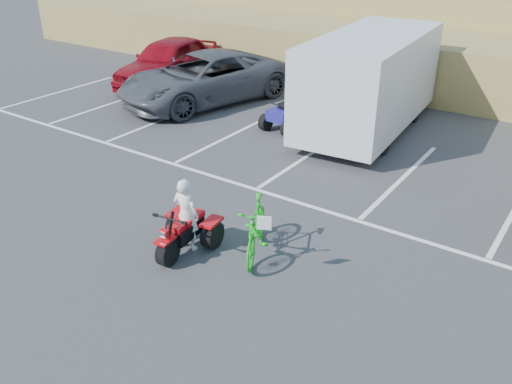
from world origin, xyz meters
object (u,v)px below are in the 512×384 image
Objects in this scene: green_dirt_bike at (256,228)px; grey_pickup at (203,78)px; red_car at (169,61)px; rider at (186,214)px; quad_atv_blue at (286,129)px; cargo_trailer at (370,80)px; quad_atv_green at (355,128)px; red_trike_atv at (184,251)px.

grey_pickup is (-7.09, 7.03, 0.28)m from green_dirt_bike.
red_car is at bearing 115.23° from green_dirt_bike.
quad_atv_blue is (-1.97, 6.92, -0.76)m from rider.
red_car is 8.61m from cargo_trailer.
rider is 1.04× the size of quad_atv_blue.
cargo_trailer is 4.39× the size of quad_atv_blue.
rider is at bearing -178.90° from green_dirt_bike.
cargo_trailer reaches higher than grey_pickup.
grey_pickup is at bearing -59.52° from rider.
green_dirt_bike is at bearing -63.35° from quad_atv_green.
grey_pickup is 1.18× the size of red_car.
red_car is at bearing -167.60° from quad_atv_green.
red_car is 3.60× the size of quad_atv_blue.
cargo_trailer is at bearing 19.27° from quad_atv_green.
rider is 12.12m from red_car.
rider is at bearing -68.24° from quad_atv_blue.
red_car is at bearing -52.73° from rider.
rider reaches higher than quad_atv_green.
red_trike_atv is at bearing -55.33° from red_car.
cargo_trailer is 2.91m from quad_atv_blue.
grey_pickup is 0.96× the size of cargo_trailer.
cargo_trailer is at bearing 37.97° from quad_atv_blue.
red_car reaches higher than quad_atv_blue.
cargo_trailer reaches higher than red_car.
quad_atv_green is at bearing 84.71° from red_trike_atv.
grey_pickup is at bearing -178.80° from cargo_trailer.
red_trike_atv is at bearing -72.57° from quad_atv_green.
rider is (-0.02, 0.15, 0.76)m from red_trike_atv.
red_trike_atv is 0.77m from rider.
cargo_trailer is at bearing 20.86° from grey_pickup.
red_trike_atv and quad_atv_blue have the same top height.
quad_atv_green is (8.23, -0.48, -0.89)m from red_car.
rider is 1.15× the size of quad_atv_green.
green_dirt_bike is 0.36× the size of red_car.
cargo_trailer reaches higher than green_dirt_bike.
grey_pickup reaches higher than red_trike_atv.
green_dirt_bike is 12.62m from red_car.
cargo_trailer reaches higher than quad_atv_blue.
quad_atv_green is at bearing -95.38° from rider.
red_car is at bearing 126.85° from red_trike_atv.
rider is 9.62m from grey_pickup.
grey_pickup is 2.81m from red_car.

